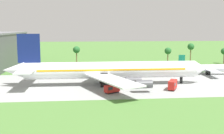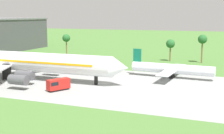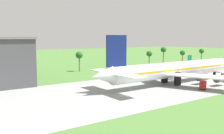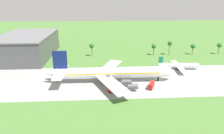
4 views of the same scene
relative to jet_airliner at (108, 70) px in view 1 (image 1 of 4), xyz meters
The scene contains 7 objects.
ground_plane 27.65m from the jet_airliner, ahead, with size 600.00×600.00×0.00m, color #477233.
taxiway_strip 27.65m from the jet_airliner, ahead, with size 320.00×44.00×0.02m.
jet_airliner is the anchor object (origin of this frame).
regional_aircraft 46.54m from the jet_airliner, 21.45° to the left, with size 25.16×22.70×8.39m.
baggage_tug 12.89m from the jet_airliner, 90.46° to the right, with size 5.02×4.13×2.47m.
fuel_truck 22.13m from the jet_airliner, 26.07° to the right, with size 4.50×6.21×2.98m.
palm_tree_row 68.53m from the jet_airliner, 47.91° to the left, with size 104.90×3.60×11.26m.
Camera 1 is at (-35.21, -96.46, 19.64)m, focal length 45.00 mm.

